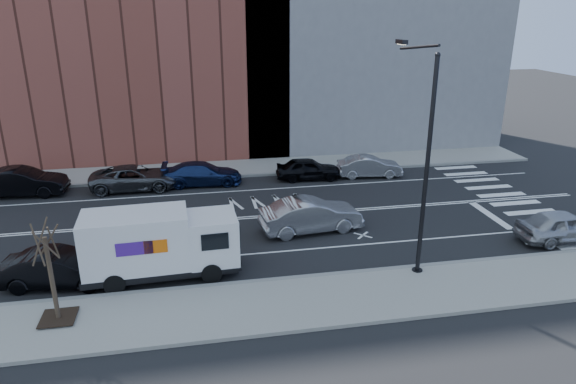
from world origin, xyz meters
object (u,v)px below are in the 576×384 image
object	(u,v)px
fedex_van	(160,243)
near_parked_front	(564,226)
driving_sedan	(311,215)
far_parked_b	(22,182)

from	to	relation	value
fedex_van	near_parked_front	world-z (taller)	fedex_van
near_parked_front	fedex_van	bearing A→B (deg)	89.99
driving_sedan	near_parked_front	distance (m)	12.05
fedex_van	driving_sedan	world-z (taller)	fedex_van
fedex_van	driving_sedan	bearing A→B (deg)	22.51
fedex_van	driving_sedan	size ratio (longest dim) A/B	1.26
fedex_van	far_parked_b	size ratio (longest dim) A/B	1.26
far_parked_b	near_parked_front	size ratio (longest dim) A/B	1.12
far_parked_b	near_parked_front	distance (m)	29.59
fedex_van	far_parked_b	bearing A→B (deg)	123.86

